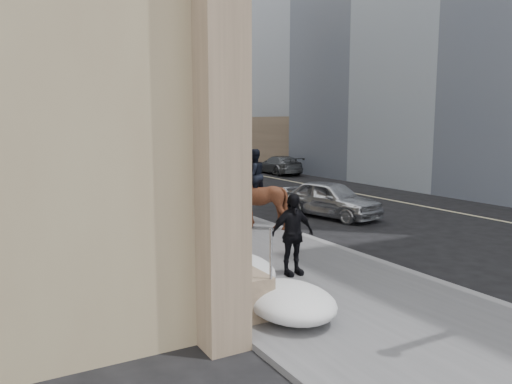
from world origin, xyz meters
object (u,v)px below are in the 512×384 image
mounted_horse_left (144,199)px  mounted_horse_right (255,196)px  car_silver (331,199)px  pedestrian (292,234)px  car_grey (279,165)px

mounted_horse_left → mounted_horse_right: 3.56m
mounted_horse_left → car_silver: size_ratio=0.66×
pedestrian → car_grey: pedestrian is taller
mounted_horse_right → car_silver: bearing=-176.0°
car_grey → mounted_horse_left: bearing=50.1°
mounted_horse_right → car_silver: mounted_horse_right is taller
car_grey → car_silver: bearing=69.5°
mounted_horse_right → car_grey: bearing=-133.0°
mounted_horse_right → mounted_horse_left: bearing=-23.1°
mounted_horse_right → car_grey: size_ratio=0.59×
car_silver → car_grey: (6.57, 14.26, -0.06)m
car_silver → pedestrian: bearing=-147.7°
car_grey → mounted_horse_right: bearing=59.8°
pedestrian → car_grey: size_ratio=0.43×
mounted_horse_right → car_grey: 18.30m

